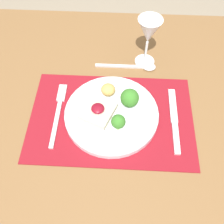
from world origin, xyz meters
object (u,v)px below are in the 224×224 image
dinner_plate (112,112)px  fork (59,110)px  spoon (138,66)px  wine_glass_near (149,33)px  knife (175,124)px

dinner_plate → fork: dinner_plate is taller
fork → spoon: bearing=41.0°
dinner_plate → spoon: bearing=68.5°
fork → spoon: 0.30m
fork → spoon: size_ratio=1.09×
spoon → wine_glass_near: bearing=47.9°
dinner_plate → spoon: dinner_plate is taller
dinner_plate → knife: dinner_plate is taller
dinner_plate → fork: size_ratio=1.24×
knife → wine_glass_near: wine_glass_near is taller
knife → dinner_plate: bearing=174.4°
dinner_plate → wine_glass_near: 0.26m
fork → wine_glass_near: bearing=42.2°
dinner_plate → fork: (-0.16, 0.01, -0.01)m
fork → knife: bearing=-2.7°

